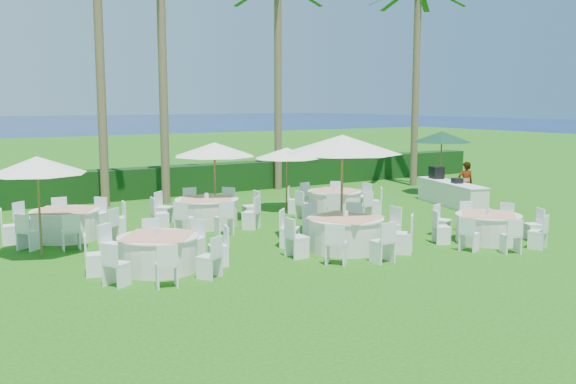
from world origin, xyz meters
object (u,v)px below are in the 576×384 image
Objects in this scene: banquet_table_b at (345,233)px; umbrella_c at (214,149)px; banquet_table_d at (65,224)px; banquet_table_e at (207,211)px; banquet_table_f at (335,202)px; umbrella_green at (442,137)px; umbrella_d at (287,153)px; banquet_table_a at (158,252)px; staff_person at (465,183)px; umbrella_b at (342,144)px; umbrella_a at (37,165)px; banquet_table_c at (488,227)px; buffet_table at (451,193)px.

umbrella_c is at bearing 101.08° from banquet_table_b.
banquet_table_d is 0.97× the size of banquet_table_e.
banquet_table_f is 6.99m from umbrella_green.
umbrella_c is 1.16× the size of umbrella_d.
banquet_table_b is 5.19m from banquet_table_e.
banquet_table_a is 1.98× the size of staff_person.
banquet_table_f is at bearing 57.06° from banquet_table_b.
banquet_table_f is 4.87m from umbrella_b.
umbrella_green is (9.48, 6.09, 1.93)m from banquet_table_b.
banquet_table_d is at bearing 61.13° from umbrella_a.
banquet_table_a is at bearing -176.54° from umbrella_b.
banquet_table_c is at bearing -47.65° from banquet_table_e.
banquet_table_b is at bearing 44.67° from staff_person.
banquet_table_c is at bearing -74.94° from umbrella_d.
banquet_table_b is 1.32× the size of umbrella_green.
banquet_table_c is 1.86× the size of staff_person.
banquet_table_d is at bearing -173.70° from umbrella_d.
banquet_table_b is 5.96m from umbrella_c.
umbrella_c is at bearing 166.10° from banquet_table_f.
staff_person is (7.61, 2.56, -1.87)m from umbrella_b.
banquet_table_b is 1.50× the size of umbrella_d.
banquet_table_a is 1.29× the size of umbrella_a.
buffet_table is at bearing 1.29° from umbrella_a.
umbrella_b is at bearing 58.87° from banquet_table_b.
umbrella_a is at bearing -173.52° from banquet_table_f.
buffet_table is at bearing -9.41° from banquet_table_f.
umbrella_d is 7.53m from umbrella_green.
umbrella_b is (7.45, -2.48, 0.40)m from umbrella_a.
banquet_table_b is 11.43m from umbrella_green.
staff_person is at bearing -116.74° from umbrella_green.
banquet_table_c is at bearing -17.83° from banquet_table_b.
umbrella_d reaches higher than banquet_table_e.
umbrella_d reaches higher than banquet_table_d.
umbrella_d is 0.59× the size of buffet_table.
umbrella_a is at bearing 21.71° from staff_person.
umbrella_c is at bearing -169.83° from umbrella_d.
banquet_table_c is at bearing -126.99° from umbrella_green.
banquet_table_c is at bearing -12.16° from banquet_table_a.
buffet_table is at bearing 53.28° from banquet_table_c.
umbrella_c is at bearing 109.90° from umbrella_b.
banquet_table_a is 0.94× the size of banquet_table_e.
buffet_table is (14.57, 0.33, -1.82)m from umbrella_a.
banquet_table_c is (3.94, -1.27, -0.05)m from banquet_table_b.
umbrella_green is (6.53, 1.53, 1.96)m from banquet_table_f.
umbrella_c is (5.78, 2.12, 0.03)m from umbrella_a.
banquet_table_a is at bearing -77.44° from banquet_table_d.
buffet_table is (-1.78, -2.32, -1.92)m from umbrella_green.
banquet_table_f is 2.44m from umbrella_d.
banquet_table_d is 15.51m from umbrella_green.
banquet_table_b is 1.37× the size of umbrella_a.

